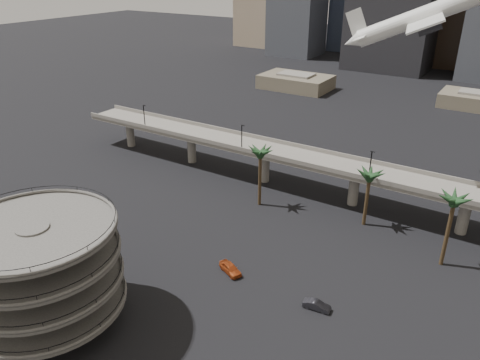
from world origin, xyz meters
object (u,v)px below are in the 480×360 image
Objects in this scene: parking_ramp at (41,267)px; overpass at (308,162)px; airborne_jet at (428,15)px; car_b at (317,305)px; car_a at (230,268)px.

overpass is at bearing 77.57° from parking_ramp.
car_b is at bearing -102.44° from airborne_jet.
car_b is at bearing -62.49° from overpass.
car_a is at bearing 57.65° from parking_ramp.
overpass is at bearing 27.87° from car_a.
car_a is 1.16× the size of car_b.
parking_ramp reaches higher than car_a.
car_b is (31.47, 23.52, -9.13)m from parking_ramp.
overpass is (13.00, 59.00, -2.50)m from parking_ramp.
airborne_jet is 61.62m from car_b.
airborne_jet is at bearing -5.78° from car_b.
airborne_jet is 6.75× the size of car_a.
overpass is 3.92× the size of airborne_jet.
car_b is at bearing 36.78° from parking_ramp.
airborne_jet reaches higher than overpass.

